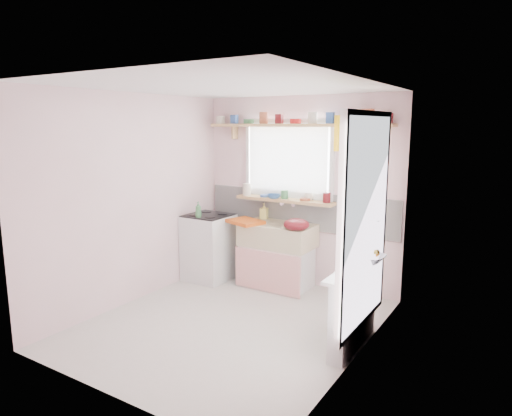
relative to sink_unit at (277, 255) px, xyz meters
The scene contains 19 objects.
room 1.31m from the sink_unit, 28.17° to the right, with size 3.20×3.20×3.20m.
sink_unit is the anchor object (origin of this frame).
cooker 0.98m from the sink_unit, 165.62° to the right, with size 0.58×0.58×0.93m.
radiator_ledge 1.82m from the sink_unit, 37.05° to the right, with size 0.22×0.95×0.78m.
windowsill 0.73m from the sink_unit, 90.00° to the left, with size 1.40×0.22×0.04m, color tan.
pine_shelf 1.70m from the sink_unit, 49.64° to the left, with size 2.52×0.24×0.04m, color tan.
shelf_crockery 1.78m from the sink_unit, 49.64° to the left, with size 2.47×0.11×0.12m.
sill_crockery 0.81m from the sink_unit, 90.00° to the left, with size 1.35×0.11×0.12m.
dish_tray 0.61m from the sink_unit, 152.71° to the right, with size 0.45×0.33×0.04m, color #CC5112.
colander 0.65m from the sink_unit, 27.29° to the right, with size 0.32×0.32×0.15m, color maroon.
jade_plant 1.65m from the sink_unit, 26.98° to the right, with size 0.49×0.43×0.55m, color #2B6B2B.
fruit_bowl 1.72m from the sink_unit, 28.00° to the right, with size 0.32×0.32×0.08m, color silver.
herb_pot 1.84m from the sink_unit, 40.18° to the right, with size 0.12×0.08×0.23m, color #316D2B.
soap_bottle_sink 0.65m from the sink_unit, 147.96° to the left, with size 0.10×0.10×0.22m, color #E2D364.
sill_cup 0.88m from the sink_unit, 36.29° to the left, with size 0.12×0.12×0.09m, color white.
sill_bowl 0.78m from the sink_unit, 135.95° to the left, with size 0.18×0.18×0.06m, color #31609F.
shelf_vase 1.99m from the sink_unit, 15.83° to the left, with size 0.15×0.15×0.16m, color #A74633.
cooker_bottle 1.20m from the sink_unit, 153.83° to the right, with size 0.08×0.08×0.21m, color #3D7A44.
fruit 1.74m from the sink_unit, 27.72° to the right, with size 0.20×0.14×0.10m.
Camera 1 is at (2.69, -3.79, 2.13)m, focal length 32.00 mm.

